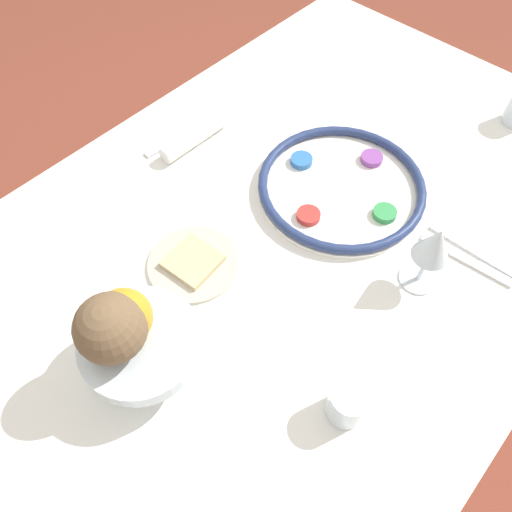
% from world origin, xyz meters
% --- Properties ---
extents(ground_plane, '(8.00, 8.00, 0.00)m').
position_xyz_m(ground_plane, '(0.00, 0.00, 0.00)').
color(ground_plane, brown).
extents(dining_table, '(1.52, 1.03, 0.71)m').
position_xyz_m(dining_table, '(0.00, 0.00, 0.35)').
color(dining_table, white).
rests_on(dining_table, ground_plane).
extents(seder_plate, '(0.36, 0.36, 0.03)m').
position_xyz_m(seder_plate, '(-0.12, 0.01, 0.72)').
color(seder_plate, white).
rests_on(seder_plate, dining_table).
extents(wine_glass, '(0.07, 0.07, 0.15)m').
position_xyz_m(wine_glass, '(-0.04, 0.25, 0.82)').
color(wine_glass, silver).
rests_on(wine_glass, dining_table).
extents(fruit_stand, '(0.20, 0.20, 0.10)m').
position_xyz_m(fruit_stand, '(0.42, 0.01, 0.78)').
color(fruit_stand, silver).
rests_on(fruit_stand, dining_table).
extents(orange_fruit, '(0.09, 0.09, 0.09)m').
position_xyz_m(orange_fruit, '(0.42, -0.02, 0.85)').
color(orange_fruit, orange).
rests_on(orange_fruit, fruit_stand).
extents(coconut, '(0.11, 0.11, 0.11)m').
position_xyz_m(coconut, '(0.44, -0.01, 0.86)').
color(coconut, brown).
rests_on(coconut, fruit_stand).
extents(bread_plate, '(0.18, 0.18, 0.02)m').
position_xyz_m(bread_plate, '(0.23, -0.09, 0.71)').
color(bread_plate, beige).
rests_on(bread_plate, dining_table).
extents(napkin_roll, '(0.18, 0.04, 0.04)m').
position_xyz_m(napkin_roll, '(-0.01, -0.33, 0.72)').
color(napkin_roll, white).
rests_on(napkin_roll, dining_table).
extents(cup_mid, '(0.06, 0.06, 0.07)m').
position_xyz_m(cup_mid, '(0.25, 0.30, 0.74)').
color(cup_mid, silver).
rests_on(cup_mid, dining_table).
extents(fork_left, '(0.02, 0.19, 0.01)m').
position_xyz_m(fork_left, '(-0.18, 0.30, 0.71)').
color(fork_left, silver).
rests_on(fork_left, dining_table).
extents(fork_right, '(0.04, 0.19, 0.01)m').
position_xyz_m(fork_right, '(-0.15, 0.30, 0.71)').
color(fork_right, silver).
rests_on(fork_right, dining_table).
extents(spoon, '(0.17, 0.04, 0.01)m').
position_xyz_m(spoon, '(0.01, -0.37, 0.71)').
color(spoon, silver).
rests_on(spoon, dining_table).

